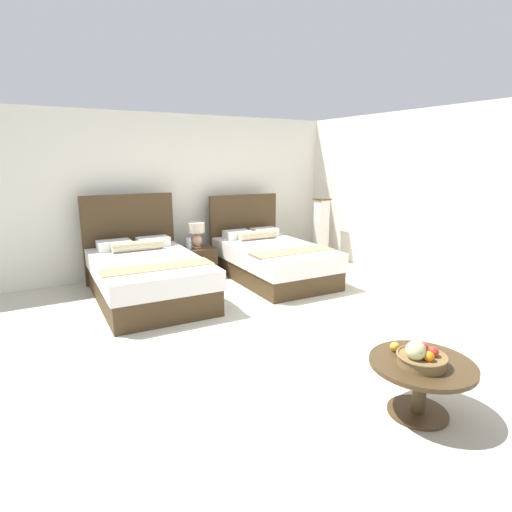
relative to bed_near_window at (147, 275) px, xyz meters
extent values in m
cube|color=beige|center=(1.02, -1.79, -0.35)|extent=(9.47, 9.85, 0.02)
cube|color=white|center=(1.02, 1.34, 0.99)|extent=(9.47, 0.12, 2.65)
cube|color=white|center=(3.95, -1.39, 0.99)|extent=(0.12, 5.45, 2.65)
cube|color=#412F1A|center=(0.00, -0.09, -0.17)|extent=(1.40, 2.17, 0.34)
cube|color=white|center=(0.00, -0.09, 0.13)|extent=(1.44, 2.21, 0.25)
cube|color=#412F1A|center=(0.03, 1.00, 0.36)|extent=(1.41, 0.11, 1.38)
cube|color=silver|center=(-0.27, 0.72, 0.33)|extent=(0.49, 0.32, 0.14)
cube|color=white|center=(0.32, 0.70, 0.33)|extent=(0.49, 0.32, 0.14)
cylinder|color=#BFB089|center=(0.02, 0.47, 0.33)|extent=(0.74, 0.17, 0.15)
cube|color=#A17F5C|center=(-0.02, -0.61, 0.26)|extent=(1.40, 0.45, 0.01)
cube|color=#412F1A|center=(2.04, -0.09, -0.19)|extent=(1.30, 2.14, 0.29)
cube|color=white|center=(2.04, -0.09, 0.09)|extent=(1.34, 2.18, 0.28)
cube|color=#412F1A|center=(2.08, 0.99, 0.31)|extent=(1.31, 0.10, 1.29)
cube|color=white|center=(1.80, 0.71, 0.30)|extent=(0.45, 0.31, 0.14)
cube|color=white|center=(2.34, 0.69, 0.30)|extent=(0.45, 0.31, 0.14)
cylinder|color=#BFB089|center=(2.06, 0.46, 0.31)|extent=(0.68, 0.17, 0.15)
cube|color=#A17F5C|center=(2.02, -0.64, 0.24)|extent=(1.31, 0.46, 0.01)
cube|color=#412F1A|center=(1.04, 0.69, -0.09)|extent=(0.53, 0.45, 0.49)
sphere|color=tan|center=(1.04, 0.45, -0.02)|extent=(0.02, 0.02, 0.02)
cylinder|color=tan|center=(1.04, 0.71, 0.16)|extent=(0.14, 0.14, 0.02)
ellipsoid|color=tan|center=(1.04, 0.71, 0.27)|extent=(0.18, 0.18, 0.20)
cylinder|color=#99844C|center=(1.04, 0.71, 0.39)|extent=(0.02, 0.02, 0.04)
cylinder|color=beige|center=(1.04, 0.71, 0.49)|extent=(0.28, 0.28, 0.16)
cylinder|color=silver|center=(0.88, 0.65, 0.24)|extent=(0.08, 0.08, 0.17)
torus|color=silver|center=(0.88, 0.65, 0.33)|extent=(0.08, 0.08, 0.01)
cylinder|color=#412F1A|center=(1.03, -3.76, -0.32)|extent=(0.45, 0.45, 0.02)
cylinder|color=#412F1A|center=(1.03, -3.76, -0.14)|extent=(0.10, 0.10, 0.40)
cylinder|color=#412F1A|center=(1.03, -3.76, 0.08)|extent=(0.78, 0.78, 0.04)
cylinder|color=brown|center=(0.98, -3.79, 0.14)|extent=(0.35, 0.35, 0.08)
torus|color=brown|center=(0.98, -3.79, 0.18)|extent=(0.37, 0.37, 0.02)
sphere|color=#C1C686|center=(0.90, -3.79, 0.24)|extent=(0.14, 0.14, 0.14)
sphere|color=orange|center=(0.95, -3.87, 0.21)|extent=(0.08, 0.08, 0.08)
sphere|color=red|center=(1.04, -3.84, 0.21)|extent=(0.08, 0.08, 0.08)
sphere|color=#BB3E30|center=(1.04, -3.75, 0.21)|extent=(0.08, 0.08, 0.08)
sphere|color=red|center=(0.95, -3.72, 0.20)|extent=(0.07, 0.07, 0.07)
sphere|color=gold|center=(0.99, -3.53, 0.14)|extent=(0.07, 0.07, 0.07)
cube|color=#40341B|center=(3.50, 0.53, -0.32)|extent=(0.25, 0.25, 0.03)
cube|color=silver|center=(3.50, 0.53, 0.26)|extent=(0.21, 0.21, 1.14)
cube|color=#40341B|center=(3.50, 0.53, 0.84)|extent=(0.25, 0.25, 0.02)
camera|label=1|loc=(-1.50, -5.62, 1.59)|focal=29.34mm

